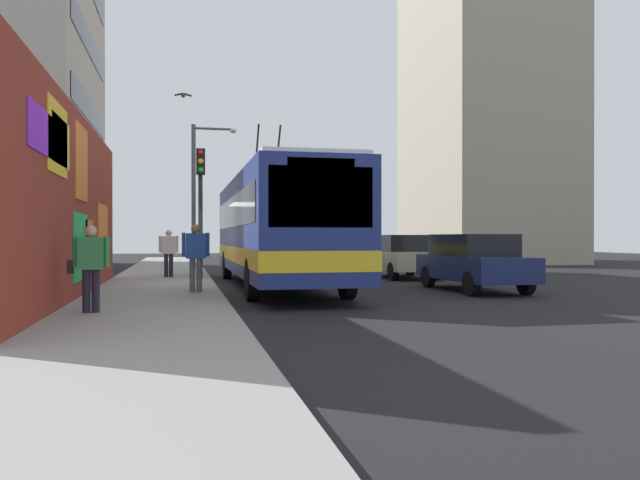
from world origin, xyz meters
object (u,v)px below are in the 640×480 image
city_bus (275,225)px  pedestrian_at_curb (196,252)px  parked_car_champagne (402,255)px  pedestrian_midblock (169,250)px  street_lamp (199,185)px  parked_car_navy (473,261)px  pedestrian_near_wall (90,262)px  traffic_light (201,191)px

city_bus → pedestrian_at_curb: city_bus is taller
city_bus → parked_car_champagne: size_ratio=3.07×
parked_car_champagne → city_bus: bearing=121.7°
parked_car_champagne → pedestrian_midblock: bearing=90.9°
pedestrian_at_curb → pedestrian_midblock: size_ratio=1.05×
pedestrian_at_curb → street_lamp: bearing=-2.0°
parked_car_navy → city_bus: bearing=63.9°
pedestrian_near_wall → traffic_light: bearing=-14.0°
city_bus → pedestrian_midblock: size_ratio=7.92×
pedestrian_midblock → pedestrian_near_wall: bearing=173.2°
pedestrian_midblock → traffic_light: (-1.07, -1.03, 1.92)m
city_bus → pedestrian_near_wall: bearing=147.4°
pedestrian_near_wall → street_lamp: bearing=-8.8°
pedestrian_midblock → parked_car_champagne: bearing=-89.1°
pedestrian_midblock → pedestrian_near_wall: pedestrian_midblock is taller
pedestrian_near_wall → street_lamp: (15.03, -2.34, 2.64)m
street_lamp → pedestrian_near_wall: bearing=171.2°
city_bus → street_lamp: street_lamp is taller
parked_car_navy → pedestrian_near_wall: (-4.27, 9.56, 0.22)m
parked_car_navy → traffic_light: size_ratio=1.01×
parked_car_navy → traffic_light: 8.92m
pedestrian_at_curb → pedestrian_near_wall: pedestrian_at_curb is taller
parked_car_champagne → traffic_light: size_ratio=0.97×
parked_car_navy → traffic_light: (4.56, 7.35, 2.17)m
pedestrian_at_curb → traffic_light: 5.34m
city_bus → pedestrian_midblock: (3.09, 3.18, -0.78)m
street_lamp → city_bus: bearing=-166.2°
pedestrian_at_curb → traffic_light: size_ratio=0.39×
parked_car_navy → parked_car_champagne: same height
pedestrian_near_wall → street_lamp: street_lamp is taller
pedestrian_midblock → street_lamp: bearing=-12.8°
parked_car_champagne → pedestrian_near_wall: pedestrian_near_wall is taller
pedestrian_midblock → city_bus: bearing=-134.1°
city_bus → parked_car_navy: size_ratio=2.94×
parked_car_navy → pedestrian_midblock: pedestrian_midblock is taller
parked_car_champagne → pedestrian_at_curb: 9.82m
pedestrian_near_wall → pedestrian_at_curb: bearing=-26.8°
traffic_light → street_lamp: bearing=-1.2°
pedestrian_at_curb → parked_car_champagne: bearing=-50.9°
parked_car_navy → street_lamp: size_ratio=0.70×
pedestrian_at_curb → pedestrian_near_wall: 4.30m
city_bus → parked_car_navy: city_bus is taller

